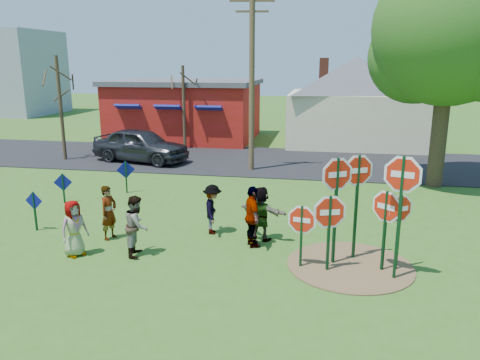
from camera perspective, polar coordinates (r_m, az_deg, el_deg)
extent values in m
plane|color=#335819|center=(13.88, -5.99, -7.28)|extent=(120.00, 120.00, 0.00)
cube|color=black|center=(24.68, 1.46, 2.42)|extent=(120.00, 7.50, 0.04)
cylinder|color=brown|center=(12.47, 13.24, -10.09)|extent=(3.20, 3.20, 0.03)
cube|color=maroon|center=(31.91, -6.57, 8.25)|extent=(9.00, 7.00, 3.60)
cube|color=#4C4C51|center=(31.77, -6.67, 11.75)|extent=(9.40, 7.40, 0.30)
cube|color=navy|center=(29.35, -13.39, 8.63)|extent=(1.60, 0.78, 0.45)
cube|color=navy|center=(28.44, -8.72, 8.68)|extent=(1.60, 0.78, 0.45)
cube|color=navy|center=(27.73, -3.77, 8.67)|extent=(1.60, 0.78, 0.45)
cube|color=beige|center=(30.62, 13.73, 7.32)|extent=(8.00, 7.00, 3.20)
pyramid|color=#4C4C51|center=(30.42, 14.16, 14.43)|extent=(9.40, 9.40, 2.20)
cube|color=brown|center=(29.38, 10.19, 13.09)|extent=(0.55, 0.55, 1.40)
cube|color=brown|center=(31.60, 17.67, 12.73)|extent=(0.55, 0.55, 1.40)
cube|color=#8C939E|center=(52.94, -27.06, 11.55)|extent=(10.00, 8.00, 8.00)
cube|color=#0E341A|center=(11.89, 7.48, -6.89)|extent=(0.06, 0.07, 1.62)
cylinder|color=white|center=(11.74, 7.55, -4.84)|extent=(0.97, 0.21, 0.98)
cylinder|color=red|center=(11.74, 7.55, -4.84)|extent=(0.84, 0.18, 0.85)
cube|color=white|center=(11.74, 7.55, -4.84)|extent=(0.43, 0.09, 0.12)
cube|color=#0E341A|center=(12.46, 13.96, -3.34)|extent=(0.08, 0.09, 2.79)
cylinder|color=white|center=(12.21, 14.24, 1.14)|extent=(0.99, 0.49, 1.09)
cylinder|color=red|center=(12.21, 14.24, 1.14)|extent=(0.86, 0.42, 0.94)
cube|color=white|center=(12.21, 14.24, 1.14)|extent=(0.44, 0.21, 0.14)
cylinder|color=gold|center=(12.21, 14.24, 1.14)|extent=(0.99, 0.48, 1.09)
cube|color=#0E341A|center=(11.53, 18.80, -4.57)|extent=(0.08, 0.09, 3.01)
cylinder|color=white|center=(11.25, 19.23, 0.65)|extent=(1.12, 0.38, 1.17)
cylinder|color=red|center=(11.25, 19.23, 0.65)|extent=(0.96, 0.33, 1.01)
cube|color=white|center=(11.25, 19.23, 0.65)|extent=(0.49, 0.16, 0.15)
cube|color=#0E341A|center=(12.20, 18.74, -6.17)|extent=(0.08, 0.08, 1.95)
cylinder|color=white|center=(12.00, 18.98, -3.34)|extent=(0.81, 0.52, 0.94)
cylinder|color=red|center=(12.00, 18.98, -3.34)|extent=(0.70, 0.45, 0.81)
cube|color=white|center=(12.00, 18.98, -3.34)|extent=(0.35, 0.23, 0.12)
cylinder|color=gold|center=(12.00, 18.98, -3.34)|extent=(0.80, 0.51, 0.94)
cube|color=#0E341A|center=(11.74, 10.75, -6.48)|extent=(0.08, 0.09, 1.94)
cylinder|color=white|center=(11.55, 10.88, -3.87)|extent=(1.07, 0.36, 1.12)
cylinder|color=red|center=(11.55, 10.88, -3.87)|extent=(0.93, 0.32, 0.97)
cube|color=white|center=(11.55, 10.88, -3.87)|extent=(0.47, 0.16, 0.14)
cube|color=#0E341A|center=(12.04, 17.20, -6.05)|extent=(0.09, 0.09, 2.06)
cylinder|color=white|center=(11.84, 17.43, -3.13)|extent=(0.84, 0.68, 1.06)
cylinder|color=red|center=(11.84, 17.43, -3.13)|extent=(0.72, 0.59, 0.92)
cube|color=white|center=(11.84, 17.43, -3.13)|extent=(0.37, 0.30, 0.13)
cylinder|color=gold|center=(11.84, 17.43, -3.13)|extent=(0.83, 0.68, 1.06)
cube|color=#0E341A|center=(12.04, 11.53, -3.86)|extent=(0.09, 0.09, 2.78)
cylinder|color=white|center=(11.77, 11.77, 0.68)|extent=(1.00, 0.56, 1.13)
cylinder|color=red|center=(11.77, 11.77, 0.68)|extent=(0.86, 0.48, 0.97)
cube|color=white|center=(11.77, 11.77, 0.68)|extent=(0.44, 0.24, 0.14)
cube|color=#0E341A|center=(15.68, -23.72, -3.52)|extent=(0.05, 0.06, 1.23)
cube|color=navy|center=(15.59, -23.84, -2.34)|extent=(0.58, 0.05, 0.58)
cube|color=#0E341A|center=(18.38, -20.72, -0.96)|extent=(0.07, 0.07, 1.09)
cube|color=navy|center=(18.32, -20.78, -0.26)|extent=(0.65, 0.20, 0.67)
cube|color=#0E341A|center=(19.02, -13.71, 0.34)|extent=(0.08, 0.09, 1.27)
cube|color=navy|center=(18.95, -13.77, 1.22)|extent=(0.63, 0.37, 0.71)
imported|color=#434E98|center=(13.25, -19.59, -5.57)|extent=(0.80, 0.89, 1.53)
imported|color=#27735A|center=(14.17, -15.70, -3.84)|extent=(0.53, 0.67, 1.61)
imported|color=brown|center=(12.83, -12.47, -5.44)|extent=(0.76, 0.90, 1.65)
imported|color=#303135|center=(14.11, -3.38, -3.59)|extent=(0.73, 1.07, 1.52)
imported|color=#4B2F5A|center=(13.05, 1.51, -4.51)|extent=(0.81, 1.11, 1.75)
imported|color=#235429|center=(13.59, 2.57, -4.09)|extent=(1.56, 1.00, 1.61)
imported|color=#2A2A2F|center=(24.73, -12.02, 4.22)|extent=(5.41, 3.17, 1.73)
cylinder|color=#4C3823|center=(21.96, 1.45, 11.75)|extent=(0.26, 0.26, 8.24)
cube|color=#4C3823|center=(22.10, 1.51, 21.04)|extent=(2.01, 0.40, 0.11)
cube|color=#4C3823|center=(22.05, 1.50, 19.86)|extent=(1.46, 0.30, 0.09)
cylinder|color=#382819|center=(20.84, 23.18, 6.07)|extent=(0.64, 0.64, 5.04)
sphere|color=#264D14|center=(20.72, 24.24, 16.45)|extent=(5.96, 5.96, 5.96)
sphere|color=#264D14|center=(21.38, 20.61, 13.90)|extent=(3.90, 3.90, 3.90)
cylinder|color=#382819|center=(26.17, -21.00, 8.09)|extent=(0.18, 0.18, 5.39)
cylinder|color=#382819|center=(27.94, -6.86, 8.72)|extent=(0.18, 0.18, 4.87)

